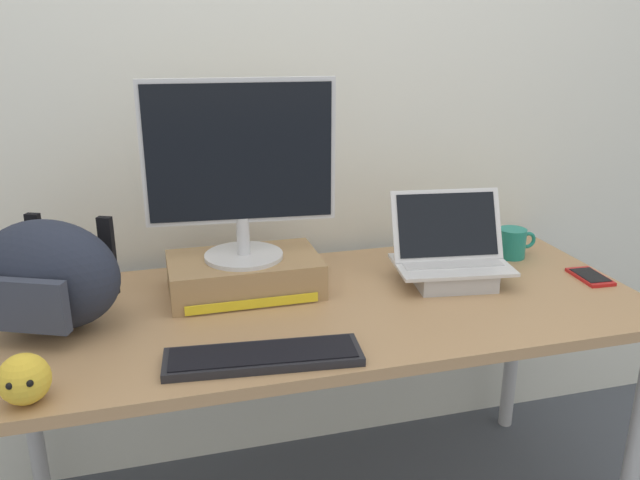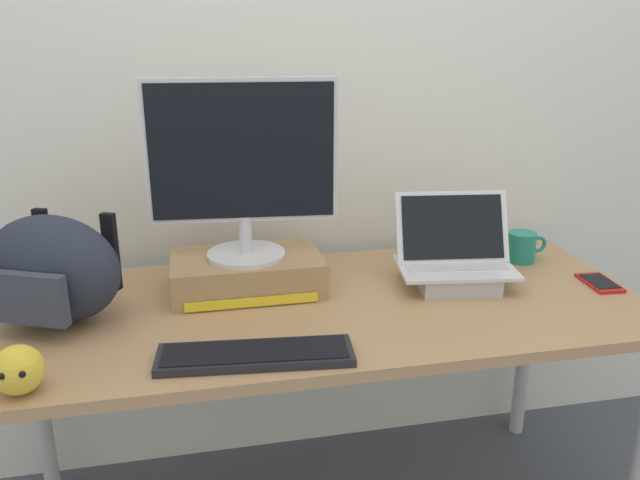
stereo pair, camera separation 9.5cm
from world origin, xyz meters
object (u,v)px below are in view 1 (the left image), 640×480
object	(u,v)px
messenger_backpack	(49,276)
plush_toy	(24,379)
external_keyboard	(263,357)
toner_box_yellow	(245,275)
desktop_monitor	(240,167)
open_laptop	(450,264)
coffee_mug	(512,243)
cell_phone	(590,277)

from	to	relation	value
messenger_backpack	plush_toy	world-z (taller)	messenger_backpack
external_keyboard	messenger_backpack	size ratio (longest dim) A/B	1.11
toner_box_yellow	messenger_backpack	xyz separation A→B (m)	(-0.49, -0.10, 0.09)
desktop_monitor	open_laptop	distance (m)	0.67
toner_box_yellow	external_keyboard	bearing A→B (deg)	-93.35
open_laptop	plush_toy	size ratio (longest dim) A/B	3.42
desktop_monitor	coffee_mug	xyz separation A→B (m)	(0.88, 0.05, -0.31)
open_laptop	cell_phone	size ratio (longest dim) A/B	2.44
toner_box_yellow	open_laptop	bearing A→B (deg)	-7.96
desktop_monitor	plush_toy	distance (m)	0.74
toner_box_yellow	desktop_monitor	distance (m)	0.31
plush_toy	cell_phone	bearing A→B (deg)	9.94
external_keyboard	coffee_mug	distance (m)	1.01
messenger_backpack	cell_phone	bearing A→B (deg)	21.40
toner_box_yellow	cell_phone	world-z (taller)	toner_box_yellow
messenger_backpack	cell_phone	size ratio (longest dim) A/B	2.82
coffee_mug	plush_toy	distance (m)	1.48
external_keyboard	cell_phone	size ratio (longest dim) A/B	3.12
desktop_monitor	cell_phone	distance (m)	1.08
cell_phone	plush_toy	distance (m)	1.54
desktop_monitor	coffee_mug	distance (m)	0.94
messenger_backpack	desktop_monitor	bearing A→B (deg)	35.73
open_laptop	cell_phone	world-z (taller)	open_laptop
desktop_monitor	coffee_mug	size ratio (longest dim) A/B	3.90
external_keyboard	plush_toy	distance (m)	0.49
open_laptop	toner_box_yellow	bearing A→B (deg)	179.91
open_laptop	coffee_mug	bearing A→B (deg)	33.04
desktop_monitor	open_laptop	bearing A→B (deg)	-2.49
toner_box_yellow	coffee_mug	xyz separation A→B (m)	(0.88, 0.05, -0.00)
cell_phone	messenger_backpack	bearing A→B (deg)	-179.50
desktop_monitor	coffee_mug	bearing A→B (deg)	8.80
open_laptop	external_keyboard	xyz separation A→B (m)	(-0.62, -0.32, -0.04)
messenger_backpack	cell_phone	world-z (taller)	messenger_backpack
open_laptop	messenger_backpack	xyz separation A→B (m)	(-1.09, -0.02, 0.09)
external_keyboard	plush_toy	xyz separation A→B (m)	(-0.49, -0.04, 0.04)
desktop_monitor	messenger_backpack	size ratio (longest dim) A/B	1.24
desktop_monitor	messenger_backpack	distance (m)	0.55
toner_box_yellow	plush_toy	distance (m)	0.68
desktop_monitor	toner_box_yellow	bearing A→B (deg)	87.97
open_laptop	plush_toy	bearing A→B (deg)	-154.11
toner_box_yellow	coffee_mug	size ratio (longest dim) A/B	3.19
coffee_mug	cell_phone	xyz separation A→B (m)	(0.13, -0.23, -0.04)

